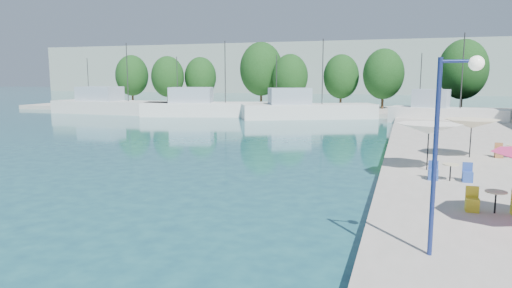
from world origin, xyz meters
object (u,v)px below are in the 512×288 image
(trawler_02, at_px, (208,108))
(trawler_04, at_px, (445,114))
(umbrella_cream, at_px, (472,124))
(trawler_03, at_px, (306,110))
(trawler_01, at_px, (114,106))
(umbrella_white, at_px, (429,129))
(street_lamp, at_px, (451,120))

(trawler_02, height_order, trawler_04, same)
(trawler_02, distance_m, umbrella_cream, 39.59)
(trawler_03, bearing_deg, trawler_01, 156.42)
(trawler_02, xyz_separation_m, trawler_03, (13.05, 0.42, 0.00))
(umbrella_white, xyz_separation_m, umbrella_cream, (2.46, 4.55, -0.11))
(trawler_04, bearing_deg, trawler_03, -171.55)
(trawler_03, height_order, umbrella_cream, trawler_03)
(trawler_01, height_order, street_lamp, trawler_01)
(trawler_03, relative_size, umbrella_cream, 5.57)
(trawler_02, bearing_deg, trawler_03, -14.04)
(trawler_04, relative_size, umbrella_white, 4.11)
(umbrella_white, bearing_deg, trawler_01, 141.91)
(trawler_01, bearing_deg, trawler_04, -0.83)
(trawler_03, bearing_deg, street_lamp, -98.84)
(trawler_03, height_order, umbrella_white, trawler_03)
(trawler_02, relative_size, trawler_03, 1.12)
(trawler_02, relative_size, umbrella_cream, 6.22)
(trawler_03, relative_size, trawler_04, 1.33)
(trawler_03, xyz_separation_m, umbrella_cream, (15.43, -27.89, 1.46))
(trawler_04, height_order, umbrella_white, trawler_04)
(trawler_01, distance_m, trawler_04, 43.43)
(trawler_03, xyz_separation_m, umbrella_white, (12.97, -32.44, 1.57))
(trawler_02, bearing_deg, street_lamp, -75.10)
(trawler_01, xyz_separation_m, street_lamp, (40.34, -43.20, 3.02))
(umbrella_white, height_order, umbrella_cream, umbrella_white)
(trawler_01, height_order, trawler_03, same)
(trawler_03, relative_size, street_lamp, 3.34)
(trawler_04, relative_size, street_lamp, 2.52)
(trawler_03, bearing_deg, trawler_04, -31.79)
(umbrella_cream, bearing_deg, trawler_03, 118.95)
(trawler_01, bearing_deg, trawler_03, 2.20)
(trawler_04, height_order, street_lamp, trawler_04)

